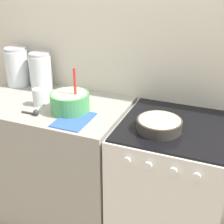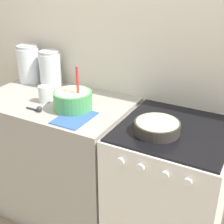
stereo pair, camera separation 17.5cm
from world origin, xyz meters
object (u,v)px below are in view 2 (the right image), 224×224
(mixing_bowl, at_px, (73,99))
(storage_jar_middle, at_px, (51,71))
(tin_can, at_px, (44,94))
(storage_jar_left, at_px, (29,66))
(baking_pan, at_px, (157,127))
(stove, at_px, (169,194))

(mixing_bowl, distance_m, storage_jar_middle, 0.46)
(mixing_bowl, height_order, storage_jar_middle, mixing_bowl)
(mixing_bowl, relative_size, tin_can, 2.53)
(storage_jar_left, bearing_deg, storage_jar_middle, 0.00)
(baking_pan, xyz_separation_m, tin_can, (-0.78, 0.03, 0.02))
(stove, relative_size, tin_can, 8.32)
(stove, height_order, tin_can, tin_can)
(mixing_bowl, bearing_deg, storage_jar_middle, 144.84)
(mixing_bowl, xyz_separation_m, storage_jar_middle, (-0.37, 0.26, 0.04))
(stove, distance_m, storage_jar_left, 1.34)
(storage_jar_left, xyz_separation_m, tin_can, (0.35, -0.26, -0.06))
(tin_can, bearing_deg, stove, 3.77)
(tin_can, bearing_deg, mixing_bowl, -0.99)
(stove, height_order, mixing_bowl, mixing_bowl)
(mixing_bowl, relative_size, baking_pan, 1.14)
(baking_pan, relative_size, storage_jar_middle, 0.94)
(stove, height_order, baking_pan, baking_pan)
(mixing_bowl, xyz_separation_m, tin_can, (-0.23, 0.00, -0.01))
(storage_jar_left, xyz_separation_m, storage_jar_middle, (0.20, 0.00, -0.01))
(storage_jar_middle, bearing_deg, baking_pan, -17.59)
(baking_pan, relative_size, tin_can, 2.22)
(stove, bearing_deg, baking_pan, -128.25)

